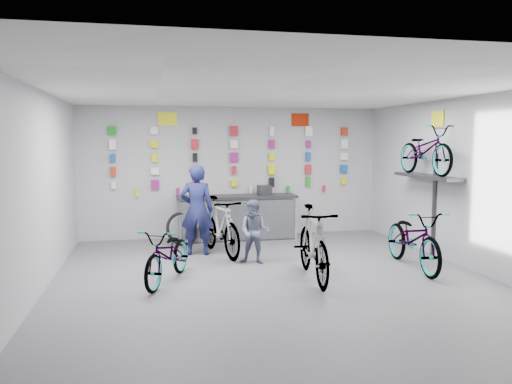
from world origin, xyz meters
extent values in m
plane|color=#57575C|center=(0.00, 0.00, 0.00)|extent=(8.00, 8.00, 0.00)
plane|color=white|center=(0.00, 0.00, 3.00)|extent=(8.00, 8.00, 0.00)
plane|color=silver|center=(0.00, 4.00, 1.50)|extent=(7.00, 0.00, 7.00)
plane|color=silver|center=(0.00, -4.00, 1.50)|extent=(7.00, 0.00, 7.00)
plane|color=silver|center=(-3.50, 0.00, 1.50)|extent=(0.00, 8.00, 8.00)
plane|color=silver|center=(3.50, 0.00, 1.50)|extent=(0.00, 8.00, 8.00)
cube|color=black|center=(0.00, 3.55, 0.45)|extent=(2.60, 0.60, 0.90)
cube|color=silver|center=(0.00, 3.25, 0.48)|extent=(2.60, 0.02, 0.90)
cube|color=silver|center=(-1.30, 3.25, 0.48)|extent=(0.04, 0.04, 0.96)
cube|color=silver|center=(1.30, 3.25, 0.48)|extent=(0.04, 0.04, 0.96)
cube|color=black|center=(0.00, 3.55, 0.97)|extent=(2.70, 0.66, 0.06)
cube|color=white|center=(-2.70, 3.93, 1.25)|extent=(0.09, 0.06, 0.16)
cube|color=#8E186B|center=(-1.80, 3.93, 1.25)|extent=(0.18, 0.06, 0.20)
cube|color=red|center=(-0.90, 3.93, 1.25)|extent=(0.14, 0.06, 0.18)
cube|color=#E6EB01|center=(0.00, 3.93, 1.25)|extent=(0.12, 0.06, 0.15)
cube|color=black|center=(0.90, 3.93, 1.25)|extent=(0.12, 0.06, 0.23)
cube|color=#1B911B|center=(1.80, 3.93, 1.25)|extent=(0.10, 0.06, 0.23)
cube|color=#E6EB01|center=(2.70, 3.93, 1.25)|extent=(0.12, 0.06, 0.14)
cube|color=red|center=(-2.70, 3.93, 1.55)|extent=(0.11, 0.06, 0.21)
cube|color=white|center=(-1.80, 3.93, 1.55)|extent=(0.18, 0.06, 0.15)
cube|color=#8E186B|center=(-0.90, 3.93, 1.55)|extent=(0.12, 0.06, 0.22)
cube|color=red|center=(0.00, 3.93, 1.55)|extent=(0.09, 0.06, 0.20)
cube|color=#E6EB01|center=(0.90, 3.93, 1.55)|extent=(0.16, 0.06, 0.22)
cube|color=red|center=(1.80, 3.93, 1.55)|extent=(0.14, 0.06, 0.22)
cube|color=#124EAF|center=(2.70, 3.93, 1.55)|extent=(0.17, 0.06, 0.19)
cube|color=#124EAF|center=(-2.70, 3.93, 1.85)|extent=(0.11, 0.06, 0.18)
cube|color=#E6EB01|center=(-1.80, 3.93, 1.85)|extent=(0.11, 0.06, 0.19)
cube|color=black|center=(-0.90, 3.93, 1.85)|extent=(0.10, 0.06, 0.20)
cube|color=#8E186B|center=(0.00, 3.93, 1.85)|extent=(0.18, 0.06, 0.21)
cube|color=#E6EB01|center=(0.90, 3.93, 1.85)|extent=(0.12, 0.06, 0.16)
cube|color=#124EAF|center=(1.80, 3.93, 1.85)|extent=(0.11, 0.06, 0.21)
cube|color=white|center=(2.70, 3.93, 1.85)|extent=(0.18, 0.06, 0.17)
cube|color=white|center=(-2.70, 3.93, 2.15)|extent=(0.14, 0.06, 0.23)
cube|color=#E6EB01|center=(-1.80, 3.93, 2.15)|extent=(0.16, 0.06, 0.16)
cube|color=red|center=(-0.90, 3.93, 2.15)|extent=(0.16, 0.06, 0.23)
cube|color=white|center=(0.00, 3.93, 2.15)|extent=(0.17, 0.06, 0.18)
cube|color=#8E186B|center=(0.90, 3.93, 2.15)|extent=(0.13, 0.06, 0.21)
cube|color=#8E186B|center=(1.80, 3.93, 2.15)|extent=(0.11, 0.06, 0.17)
cube|color=white|center=(2.70, 3.93, 2.15)|extent=(0.17, 0.06, 0.23)
cube|color=#1B911B|center=(-2.70, 3.93, 2.45)|extent=(0.17, 0.06, 0.18)
cube|color=white|center=(-1.80, 3.93, 2.45)|extent=(0.17, 0.06, 0.16)
cube|color=black|center=(-0.90, 3.93, 2.45)|extent=(0.10, 0.06, 0.15)
cube|color=red|center=(0.00, 3.93, 2.45)|extent=(0.18, 0.06, 0.22)
cube|color=white|center=(0.90, 3.93, 2.45)|extent=(0.10, 0.06, 0.21)
cube|color=white|center=(1.80, 3.93, 2.45)|extent=(0.17, 0.06, 0.24)
cube|color=red|center=(2.70, 3.93, 2.45)|extent=(0.16, 0.06, 0.20)
cylinder|color=#E6EB01|center=(-2.20, 3.91, 1.08)|extent=(0.07, 0.07, 0.16)
cylinder|color=#8E186B|center=(-1.30, 3.91, 1.08)|extent=(0.07, 0.07, 0.16)
cylinder|color=white|center=(0.40, 3.91, 1.08)|extent=(0.07, 0.07, 0.16)
cylinder|color=#1B911B|center=(1.30, 3.91, 1.08)|extent=(0.07, 0.07, 0.16)
cylinder|color=red|center=(2.20, 3.91, 1.08)|extent=(0.07, 0.07, 0.16)
cube|color=#333338|center=(3.30, 1.20, 1.55)|extent=(0.38, 1.90, 0.06)
cube|color=#333338|center=(3.48, 1.20, 1.00)|extent=(0.04, 0.10, 2.00)
cube|color=#FEFF22|center=(-1.50, 3.98, 2.72)|extent=(0.42, 0.02, 0.30)
cube|color=#B52308|center=(1.60, 3.98, 2.72)|extent=(0.42, 0.02, 0.30)
cube|color=#FEFF22|center=(3.48, 1.20, 2.65)|extent=(0.02, 0.40, 0.30)
imported|color=gray|center=(-1.65, 0.38, 0.45)|extent=(1.23, 1.80, 0.90)
imported|color=gray|center=(0.62, 0.03, 0.60)|extent=(0.76, 2.03, 1.19)
imported|color=gray|center=(2.58, 0.37, 0.53)|extent=(0.86, 2.07, 1.06)
imported|color=gray|center=(-0.59, 2.08, 0.57)|extent=(0.98, 1.97, 1.14)
imported|color=gray|center=(3.25, 1.20, 2.05)|extent=(0.63, 1.80, 0.95)
imported|color=#171B48|center=(-1.03, 2.21, 0.89)|extent=(0.71, 0.52, 1.78)
imported|color=slate|center=(-0.07, 1.28, 0.58)|extent=(0.69, 0.63, 1.17)
torus|color=black|center=(-1.25, 3.17, 0.35)|extent=(0.80, 0.51, 0.73)
torus|color=silver|center=(-1.25, 3.17, 0.35)|extent=(0.64, 0.39, 0.59)
cube|color=black|center=(0.63, 3.55, 1.11)|extent=(0.30, 0.32, 0.22)
camera|label=1|loc=(-1.91, -7.46, 2.25)|focal=35.00mm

